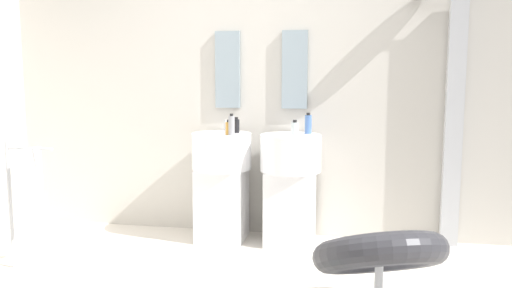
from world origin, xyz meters
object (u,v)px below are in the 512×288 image
Objects in this scene: towel_rack at (28,185)px; soap_bottle_amber at (229,128)px; shower_column at (452,117)px; pedestal_sink_left at (222,181)px; lounge_chair at (379,262)px; soap_bottle_clear at (295,129)px; pedestal_sink_right at (290,184)px; soap_bottle_blue at (308,124)px; soap_bottle_grey at (232,125)px; soap_bottle_black at (236,126)px.

soap_bottle_amber is at bearing 33.59° from towel_rack.
shower_column is 16.49× the size of soap_bottle_amber.
lounge_chair is (1.27, -1.32, -0.17)m from pedestal_sink_left.
towel_rack is 6.92× the size of soap_bottle_clear.
soap_bottle_clear is at bearing -72.11° from pedestal_sink_right.
pedestal_sink_left is 5.87× the size of soap_bottle_blue.
soap_bottle_blue is at bearing 7.82° from pedestal_sink_left.
lounge_chair is at bearing -61.46° from soap_bottle_clear.
soap_bottle_amber reaches higher than pedestal_sink_right.
towel_rack is (-2.48, 0.37, 0.28)m from lounge_chair.
soap_bottle_clear is at bearing -6.90° from soap_bottle_amber.
shower_column is 1.79m from lounge_chair.
soap_bottle_grey is at bearing 32.05° from towel_rack.
soap_bottle_grey is (-0.47, -0.12, 0.49)m from pedestal_sink_right.
soap_bottle_grey reaches higher than soap_bottle_black.
soap_bottle_clear reaches higher than soap_bottle_black.
soap_bottle_blue is (0.61, 0.22, -0.00)m from soap_bottle_grey.
soap_bottle_amber is 0.91× the size of soap_bottle_clear.
soap_bottle_black is (-0.61, -0.04, -0.02)m from soap_bottle_blue.
soap_bottle_amber is at bearing -102.13° from soap_bottle_black.
soap_bottle_blue reaches higher than soap_bottle_clear.
pedestal_sink_left is at bearing 132.93° from soap_bottle_amber.
soap_bottle_clear is at bearing 23.15° from towel_rack.
soap_bottle_amber is at bearing -163.24° from soap_bottle_blue.
soap_bottle_amber is (-1.19, 1.23, 0.63)m from lounge_chair.
soap_bottle_blue is (0.73, 0.10, 0.49)m from pedestal_sink_left.
pedestal_sink_right is 1.02× the size of lounge_chair.
pedestal_sink_left reaches higher than towel_rack.
soap_bottle_clear reaches higher than lounge_chair.
towel_rack is 7.11× the size of soap_bottle_black.
pedestal_sink_right is 0.52m from soap_bottle_blue.
lounge_chair is 1.47m from soap_bottle_clear.
soap_bottle_clear is (0.05, -0.16, 0.47)m from pedestal_sink_right.
soap_bottle_clear reaches higher than soap_bottle_amber.
towel_rack is (-1.20, -0.95, 0.11)m from pedestal_sink_left.
soap_bottle_black is at bearing 25.05° from pedestal_sink_left.
pedestal_sink_right is 0.70m from soap_bottle_grey.
soap_bottle_blue is 1.28× the size of soap_bottle_clear.
towel_rack is 5.42× the size of soap_bottle_blue.
pedestal_sink_right is at bearing 107.89° from soap_bottle_clear.
shower_column is at bearing 4.43° from soap_bottle_black.
soap_bottle_grey is (1.32, 0.83, 0.38)m from towel_rack.
soap_bottle_blue reaches higher than soap_bottle_black.
shower_column is at bearing 4.56° from soap_bottle_blue.
soap_bottle_clear reaches higher than pedestal_sink_right.
soap_bottle_blue is 0.67m from soap_bottle_amber.
soap_bottle_grey is at bearing -169.91° from shower_column.
lounge_chair is 1.79m from soap_bottle_grey.
soap_bottle_grey is (0.12, -0.12, 0.49)m from pedestal_sink_left.
soap_bottle_amber is (-1.80, -0.28, -0.10)m from shower_column.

